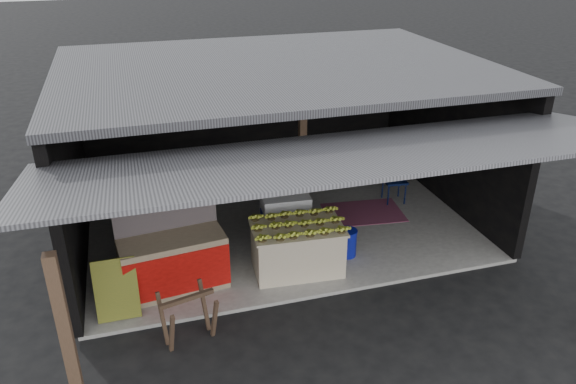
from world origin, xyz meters
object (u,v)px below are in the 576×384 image
object	(u,v)px
white_crate	(285,218)
neighbor_stall	(173,260)
sawhorse	(188,313)
plastic_chair	(393,175)
water_barrel	(347,244)
banana_table	(297,248)

from	to	relation	value
white_crate	neighbor_stall	world-z (taller)	neighbor_stall
sawhorse	plastic_chair	world-z (taller)	plastic_chair
sawhorse	plastic_chair	distance (m)	5.47
neighbor_stall	water_barrel	world-z (taller)	neighbor_stall
banana_table	water_barrel	size ratio (longest dim) A/B	3.34
sawhorse	water_barrel	size ratio (longest dim) A/B	1.73
plastic_chair	neighbor_stall	bearing A→B (deg)	-151.49
banana_table	plastic_chair	bearing A→B (deg)	40.61
banana_table	white_crate	size ratio (longest dim) A/B	1.67
water_barrel	white_crate	bearing A→B (deg)	139.29
neighbor_stall	white_crate	bearing A→B (deg)	16.38
white_crate	water_barrel	distance (m)	1.17
white_crate	plastic_chair	distance (m)	2.74
banana_table	white_crate	bearing A→B (deg)	89.84
neighbor_stall	plastic_chair	distance (m)	4.93
white_crate	plastic_chair	bearing A→B (deg)	25.73
water_barrel	banana_table	bearing A→B (deg)	-169.03
banana_table	water_barrel	distance (m)	0.97
neighbor_stall	plastic_chair	xyz separation A→B (m)	(4.57, 1.85, 0.05)
neighbor_stall	water_barrel	xyz separation A→B (m)	(2.89, 0.10, -0.26)
sawhorse	white_crate	bearing A→B (deg)	32.97
sawhorse	plastic_chair	size ratio (longest dim) A/B	0.86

